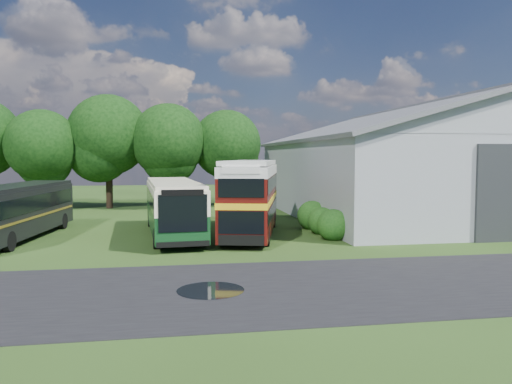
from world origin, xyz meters
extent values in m
plane|color=#223912|center=(0.00, 0.00, 0.00)|extent=(120.00, 120.00, 0.00)
cube|color=black|center=(3.00, -3.00, 0.00)|extent=(60.00, 8.00, 0.02)
cylinder|color=black|center=(-1.50, -3.00, 0.00)|extent=(2.20, 2.20, 0.01)
cube|color=gray|center=(15.00, 16.00, 2.75)|extent=(18.00, 24.00, 5.50)
cylinder|color=black|center=(-13.00, 23.50, 1.53)|extent=(0.56, 0.56, 3.06)
sphere|color=black|center=(-13.00, 23.50, 5.27)|extent=(5.78, 5.78, 5.78)
cylinder|color=black|center=(-8.00, 24.80, 1.80)|extent=(0.56, 0.56, 3.60)
sphere|color=black|center=(-8.00, 24.80, 6.20)|extent=(6.80, 6.80, 6.80)
cylinder|color=black|center=(-3.00, 23.80, 1.66)|extent=(0.56, 0.56, 3.31)
sphere|color=black|center=(-3.00, 23.80, 5.70)|extent=(6.26, 6.26, 6.26)
cylinder|color=black|center=(2.00, 24.60, 1.58)|extent=(0.56, 0.56, 3.17)
sphere|color=black|center=(2.00, 24.60, 5.46)|extent=(5.98, 5.98, 5.98)
sphere|color=#194714|center=(5.60, 6.00, 0.00)|extent=(1.70, 1.70, 1.70)
sphere|color=#194714|center=(5.60, 8.00, 0.00)|extent=(1.60, 1.60, 1.60)
sphere|color=#194714|center=(5.60, 10.00, 0.00)|extent=(1.80, 1.80, 1.80)
cube|color=#0F3818|center=(-2.67, 8.85, 1.66)|extent=(3.38, 11.12, 2.72)
cube|color=#4B0E0A|center=(1.57, 8.17, 2.22)|extent=(4.75, 9.97, 3.86)
cube|color=black|center=(-10.73, 9.03, 1.58)|extent=(3.59, 10.65, 2.60)
camera|label=1|loc=(-2.66, -18.92, 4.33)|focal=35.00mm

